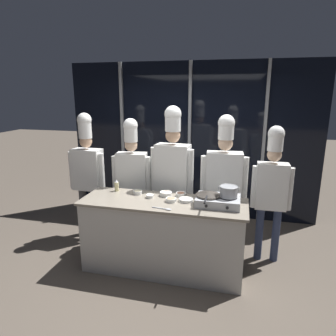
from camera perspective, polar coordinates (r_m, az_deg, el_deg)
The scene contains 19 objects.
ground_plane at distance 4.06m, azimuth -0.89°, elevation -18.46°, with size 24.00×24.00×0.00m, color brown.
window_wall_back at distance 5.30m, azimuth 4.17°, elevation 5.11°, with size 4.38×0.09×2.70m.
demo_counter at distance 3.83m, azimuth -0.91°, elevation -12.68°, with size 2.01×0.68×0.91m.
portable_stove at distance 3.55m, azimuth 9.50°, elevation -6.16°, with size 0.50×0.38×0.11m.
frying_pan at distance 3.53m, azimuth 7.67°, elevation -4.78°, with size 0.30×0.52×0.05m.
stock_pot at distance 3.50m, azimuth 11.48°, elevation -4.35°, with size 0.23×0.21×0.13m.
squeeze_bottle_oil at distance 4.04m, azimuth -9.76°, elevation -3.33°, with size 0.06×0.06×0.15m.
prep_bowl_rice at distance 3.75m, azimuth -3.48°, elevation -5.33°, with size 0.10×0.10×0.04m.
prep_bowl_soy_glaze at distance 3.81m, azimuth 2.46°, elevation -4.98°, with size 0.12×0.12×0.04m.
prep_bowl_mushrooms at distance 3.61m, azimuth 0.60°, elevation -6.04°, with size 0.13×0.13×0.05m.
prep_bowl_noodles at distance 3.89m, azimuth -5.80°, elevation -4.58°, with size 0.12×0.12×0.05m.
prep_bowl_chicken at distance 3.81m, azimuth -0.41°, elevation -4.87°, with size 0.16×0.16×0.05m.
prep_bowl_onion at distance 3.63m, azimuth 3.44°, elevation -6.04°, with size 0.17×0.17×0.04m.
serving_spoon_slotted at distance 3.39m, azimuth -0.48°, elevation -7.79°, with size 0.23×0.06×0.02m.
chef_head at distance 4.63m, azimuth -15.08°, elevation -0.14°, with size 0.57×0.24×1.91m.
chef_sous at distance 4.33m, azimuth -6.90°, elevation -1.07°, with size 0.56×0.28×1.84m.
chef_line at distance 4.11m, azimuth 0.89°, elevation -0.15°, with size 0.61×0.29×2.02m.
chef_pastry at distance 4.02m, azimuth 10.58°, elevation -1.78°, with size 0.61×0.27×1.92m.
chef_apprentice at distance 4.01m, azimuth 19.16°, elevation -3.01°, with size 0.50×0.20×1.80m.
Camera 1 is at (0.87, -3.30, 2.20)m, focal length 32.00 mm.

